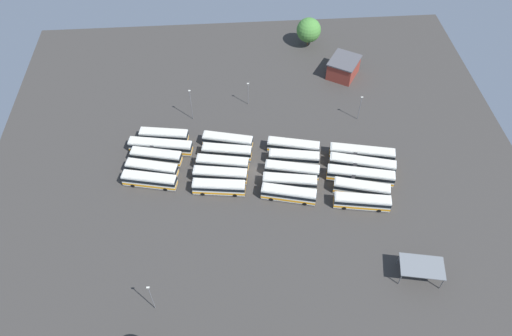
{
  "coord_description": "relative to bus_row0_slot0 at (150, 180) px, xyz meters",
  "views": [
    {
      "loc": [
        -5.91,
        -76.01,
        88.56
      ],
      "look_at": [
        -0.35,
        -0.23,
        1.46
      ],
      "focal_mm": 34.07,
      "sensor_mm": 36.0,
      "label": 1
    }
  ],
  "objects": [
    {
      "name": "lamp_post_far_corner",
      "position": [
        24.7,
        26.72,
        2.29
      ],
      "size": [
        0.56,
        0.28,
        7.31
      ],
      "color": "slate",
      "rests_on": "ground_plane"
    },
    {
      "name": "bus_row3_slot1",
      "position": [
        48.64,
        -6.05,
        0.0
      ],
      "size": [
        12.95,
        5.82,
        3.35
      ],
      "color": "silver",
      "rests_on": "ground_plane"
    },
    {
      "name": "lamp_post_mid_lot",
      "position": [
        3.0,
        -31.04,
        2.93
      ],
      "size": [
        0.56,
        0.28,
        8.58
      ],
      "color": "slate",
      "rests_on": "ground_plane"
    },
    {
      "name": "ground_plane",
      "position": [
        25.34,
        2.42,
        -1.78
      ],
      "size": [
        129.58,
        129.58,
        0.0
      ],
      "primitive_type": "plane",
      "color": "#383533"
    },
    {
      "name": "bus_row0_slot4",
      "position": [
        2.62,
        14.43,
        -0.0
      ],
      "size": [
        12.33,
        4.45,
        3.35
      ],
      "color": "silver",
      "rests_on": "ground_plane"
    },
    {
      "name": "bus_row2_slot3",
      "position": [
        34.37,
        4.56,
        -0.0
      ],
      "size": [
        12.38,
        4.61,
        3.35
      ],
      "color": "silver",
      "rests_on": "ground_plane"
    },
    {
      "name": "depot_building",
      "position": [
        52.74,
        37.45,
        0.94
      ],
      "size": [
        11.14,
        11.59,
        5.4
      ],
      "color": "maroon",
      "rests_on": "ground_plane"
    },
    {
      "name": "bus_row3_slot0",
      "position": [
        47.94,
        -9.82,
        -0.0
      ],
      "size": [
        12.84,
        4.68,
        3.35
      ],
      "color": "silver",
      "rests_on": "ground_plane"
    },
    {
      "name": "lamp_post_near_entrance",
      "position": [
        53.23,
        18.73,
        2.46
      ],
      "size": [
        0.56,
        0.28,
        7.65
      ],
      "color": "slate",
      "rests_on": "ground_plane"
    },
    {
      "name": "bus_row0_slot1",
      "position": [
        0.33,
        3.52,
        -0.0
      ],
      "size": [
        12.53,
        5.56,
        3.35
      ],
      "color": "silver",
      "rests_on": "ground_plane"
    },
    {
      "name": "bus_row3_slot2",
      "position": [
        49.18,
        -2.15,
        0.0
      ],
      "size": [
        15.83,
        5.99,
        3.35
      ],
      "color": "silver",
      "rests_on": "ground_plane"
    },
    {
      "name": "maintenance_shelter",
      "position": [
        55.69,
        -27.88,
        1.85
      ],
      "size": [
        9.52,
        6.83,
        3.85
      ],
      "color": "slate",
      "rests_on": "ground_plane"
    },
    {
      "name": "bus_row0_slot0",
      "position": [
        0.0,
        0.0,
        0.0
      ],
      "size": [
        12.93,
        5.26,
        3.35
      ],
      "color": "silver",
      "rests_on": "ground_plane"
    },
    {
      "name": "lamp_post_by_building",
      "position": [
        9.66,
        22.01,
        3.51
      ],
      "size": [
        0.56,
        0.28,
        9.74
      ],
      "color": "slate",
      "rests_on": "ground_plane"
    },
    {
      "name": "bus_row2_slot4",
      "position": [
        34.7,
        8.3,
        0.0
      ],
      "size": [
        13.01,
        5.42,
        3.35
      ],
      "color": "silver",
      "rests_on": "ground_plane"
    },
    {
      "name": "bus_row0_slot2",
      "position": [
        1.13,
        7.4,
        -0.0
      ],
      "size": [
        12.51,
        5.22,
        3.35
      ],
      "color": "silver",
      "rests_on": "ground_plane"
    },
    {
      "name": "bus_row1_slot0",
      "position": [
        16.06,
        -3.27,
        -0.0
      ],
      "size": [
        12.3,
        4.1,
        3.35
      ],
      "color": "silver",
      "rests_on": "ground_plane"
    },
    {
      "name": "bus_row2_slot1",
      "position": [
        32.46,
        -2.87,
        -0.0
      ],
      "size": [
        12.75,
        4.59,
        3.35
      ],
      "color": "silver",
      "rests_on": "ground_plane"
    },
    {
      "name": "bus_row0_slot3",
      "position": [
        1.9,
        10.8,
        0.0
      ],
      "size": [
        15.85,
        5.34,
        3.35
      ],
      "color": "silver",
      "rests_on": "ground_plane"
    },
    {
      "name": "bus_row3_slot4",
      "position": [
        51.06,
        4.86,
        0.0
      ],
      "size": [
        15.83,
        5.85,
        3.35
      ],
      "color": "silver",
      "rests_on": "ground_plane"
    },
    {
      "name": "bus_row1_slot4",
      "position": [
        18.58,
        11.43,
        -0.0
      ],
      "size": [
        12.68,
        5.5,
        3.35
      ],
      "color": "silver",
      "rests_on": "ground_plane"
    },
    {
      "name": "bus_row3_slot3",
      "position": [
        50.36,
        1.33,
        0.0
      ],
      "size": [
        15.78,
        6.56,
        3.35
      ],
      "color": "silver",
      "rests_on": "ground_plane"
    },
    {
      "name": "tree_south_edge",
      "position": [
        44.71,
        52.89,
        3.64
      ],
      "size": [
        7.38,
        7.38,
        9.11
      ],
      "color": "brown",
      "rests_on": "ground_plane"
    },
    {
      "name": "bus_row1_slot2",
      "position": [
        17.11,
        3.98,
        -0.0
      ],
      "size": [
        12.71,
        4.82,
        3.35
      ],
      "color": "silver",
      "rests_on": "ground_plane"
    },
    {
      "name": "bus_row1_slot3",
      "position": [
        18.25,
        7.7,
        -0.0
      ],
      "size": [
        12.3,
        4.66,
        3.35
      ],
      "color": "silver",
      "rests_on": "ground_plane"
    },
    {
      "name": "bus_row2_slot0",
      "position": [
        31.8,
        -6.42,
        -0.0
      ],
      "size": [
        12.71,
        5.5,
        3.35
      ],
      "color": "silver",
      "rests_on": "ground_plane"
    },
    {
      "name": "bus_row1_slot1",
      "position": [
        16.46,
        0.41,
        -0.0
      ],
      "size": [
        12.87,
        4.55,
        3.35
      ],
      "color": "silver",
      "rests_on": "ground_plane"
    },
    {
      "name": "bus_row2_slot2",
      "position": [
        33.44,
        0.61,
        0.0
      ],
      "size": [
        13.07,
        5.34,
        3.35
      ],
      "color": "silver",
      "rests_on": "ground_plane"
    }
  ]
}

